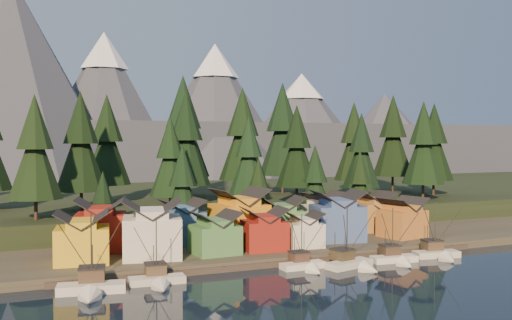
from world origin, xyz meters
name	(u,v)px	position (x,y,z in m)	size (l,w,h in m)	color
ground	(333,286)	(0.00, 0.00, 0.00)	(500.00, 500.00, 0.00)	black
shore_strip	(237,239)	(0.00, 40.00, 0.75)	(400.00, 50.00, 1.50)	#373328
hillside	(176,204)	(0.00, 90.00, 3.00)	(420.00, 100.00, 6.00)	black
dock	(285,261)	(0.00, 16.50, 0.50)	(80.00, 4.00, 1.00)	#4D4037
mountain_ridge	(102,132)	(-4.20, 213.59, 26.06)	(560.00, 190.00, 90.00)	#4F5566
boat_0	(91,277)	(-34.02, 9.32, 2.56)	(10.24, 10.91, 12.75)	beige
boat_1	(158,271)	(-24.04, 10.77, 2.14)	(8.89, 9.57, 10.87)	beige
boat_3	(306,258)	(1.35, 11.22, 2.05)	(8.11, 8.79, 10.30)	white
boat_4	(354,255)	(9.28, 8.74, 2.27)	(9.51, 10.09, 11.44)	beige
boat_5	(397,251)	(18.72, 9.47, 2.16)	(8.84, 9.42, 10.88)	white
boat_6	(439,246)	(28.53, 9.78, 2.31)	(9.14, 9.75, 11.45)	beige
house_front_0	(82,235)	(-33.56, 24.50, 6.05)	(9.83, 9.43, 8.66)	gold
house_front_1	(152,227)	(-21.95, 24.00, 6.84)	(11.52, 11.22, 10.17)	beige
house_front_2	(215,232)	(-10.82, 22.92, 5.50)	(8.28, 8.34, 7.61)	#498145
house_front_3	(264,228)	(-1.20, 22.78, 5.62)	(8.49, 8.17, 7.85)	maroon
house_front_4	(304,228)	(7.16, 22.93, 4.98)	(7.36, 7.80, 6.62)	silver
house_front_5	(337,214)	(16.56, 26.18, 6.84)	(11.18, 10.49, 10.17)	#3C558F
house_front_6	(402,216)	(31.31, 24.42, 5.86)	(9.70, 9.35, 8.30)	#B76E2F
house_back_0	(101,223)	(-29.33, 33.75, 6.59)	(10.59, 10.32, 9.70)	maroon
house_back_1	(182,221)	(-13.83, 34.29, 6.14)	(8.22, 8.31, 8.85)	#3E6693
house_back_2	(239,214)	(-2.43, 32.48, 7.14)	(10.86, 10.11, 10.73)	orange
house_back_3	(281,217)	(6.51, 31.85, 6.10)	(9.75, 8.97, 8.76)	#4A8145
house_back_4	(325,213)	(17.21, 32.10, 6.36)	(9.17, 8.86, 9.25)	beige
house_back_5	(373,210)	(30.82, 34.26, 6.07)	(7.85, 7.94, 8.70)	#A9763C
tree_hill_2	(35,151)	(-40.00, 48.00, 19.76)	(10.81, 10.81, 25.18)	#332319
tree_hill_3	(81,145)	(-30.00, 60.00, 20.77)	(11.59, 11.59, 27.01)	#332319
tree_hill_4	(107,143)	(-22.00, 75.00, 21.15)	(11.90, 11.90, 27.71)	#332319
tree_hill_5	(170,159)	(-12.00, 50.00, 17.63)	(9.14, 9.14, 21.28)	#332319
tree_hill_6	(186,142)	(-4.00, 65.00, 21.46)	(12.14, 12.14, 28.29)	#332319
tree_hill_7	(249,158)	(6.00, 48.00, 17.74)	(9.22, 9.22, 21.48)	#332319
tree_hill_8	(243,138)	(14.00, 72.00, 22.64)	(13.07, 13.07, 30.44)	#332319
tree_hill_9	(297,149)	(22.00, 55.00, 19.61)	(10.69, 10.69, 24.89)	#332319
tree_hill_10	(283,133)	(30.00, 80.00, 24.12)	(14.23, 14.23, 33.14)	#332319
tree_hill_11	(361,153)	(38.00, 50.00, 18.53)	(9.84, 9.84, 22.93)	#332319
tree_hill_12	(354,144)	(46.00, 66.00, 20.71)	(11.55, 11.55, 26.90)	#332319
tree_hill_13	(423,146)	(56.00, 48.00, 20.38)	(11.29, 11.29, 26.30)	#332319
tree_hill_14	(393,139)	(64.00, 72.00, 22.35)	(12.84, 12.84, 29.91)	#332319
tree_hill_15	(183,130)	(0.00, 82.00, 24.68)	(14.67, 14.67, 34.17)	#332319
tree_hill_17	(434,145)	(68.00, 58.00, 20.57)	(11.44, 11.44, 26.65)	#332319
tree_shore_0	(103,204)	(-28.00, 40.00, 9.39)	(6.21, 6.21, 14.46)	#332319
tree_shore_1	(183,187)	(-12.00, 40.00, 12.22)	(8.42, 8.42, 19.62)	#332319
tree_shore_2	(258,192)	(5.00, 40.00, 10.52)	(7.09, 7.09, 16.52)	#332319
tree_shore_3	(315,183)	(19.00, 40.00, 12.11)	(8.34, 8.34, 19.42)	#332319
tree_shore_4	(360,185)	(31.00, 40.00, 11.42)	(7.79, 7.79, 18.15)	#332319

